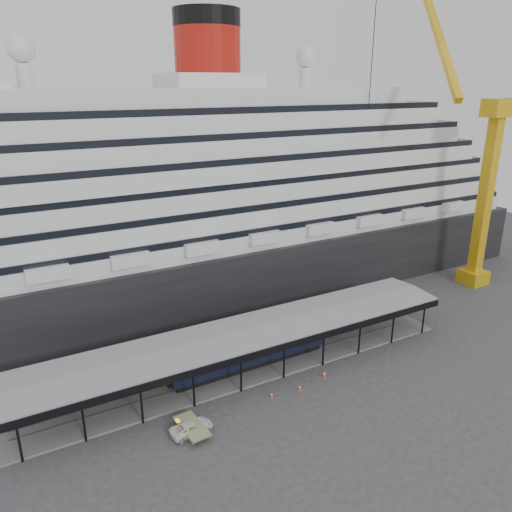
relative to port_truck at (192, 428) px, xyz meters
name	(u,v)px	position (x,y,z in m)	size (l,w,h in m)	color
ground	(267,388)	(10.59, 3.04, -0.62)	(200.00, 200.00, 0.00)	#343436
cruise_ship	(165,185)	(10.63, 35.04, 17.73)	(130.00, 30.00, 43.90)	black
platform_canopy	(246,351)	(10.59, 8.04, 1.75)	(56.00, 9.18, 5.30)	slate
crane_yellow	(483,170)	(57.65, 13.59, 19.34)	(23.83, 18.78, 47.60)	gold
port_truck	(192,428)	(0.00, 0.00, 0.00)	(2.05, 4.44, 1.23)	white
pullman_carriage	(249,349)	(11.00, 8.04, 1.90)	(21.03, 3.06, 20.61)	black
traffic_cone_left	(272,395)	(10.12, 1.18, -0.28)	(0.45, 0.45, 0.68)	#ED490D
traffic_cone_mid	(300,388)	(13.69, 0.82, -0.28)	(0.45, 0.45, 0.68)	#F1540D
traffic_cone_right	(324,374)	(17.77, 1.59, -0.21)	(0.43, 0.43, 0.83)	#F0380D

